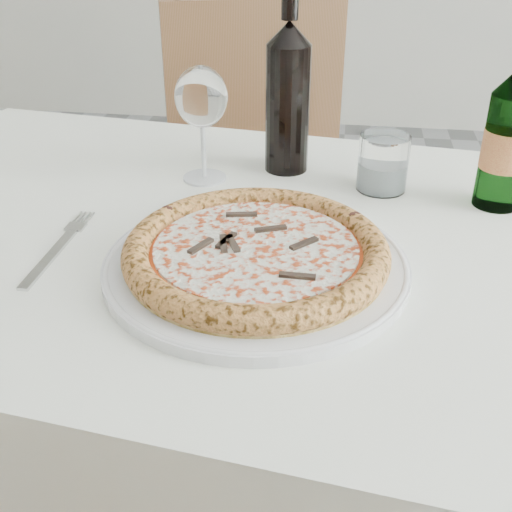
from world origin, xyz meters
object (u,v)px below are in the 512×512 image
at_px(wine_glass, 201,100).
at_px(wine_bottle, 288,96).
at_px(tumbler, 383,166).
at_px(pizza, 256,251).
at_px(beer_bottle, 508,138).
at_px(dining_table, 266,293).
at_px(plate, 256,264).
at_px(chair_far, 262,173).

xyz_separation_m(wine_glass, wine_bottle, (0.12, 0.06, -0.01)).
height_order(wine_glass, tumbler, wine_glass).
height_order(pizza, beer_bottle, beer_bottle).
relative_size(tumbler, wine_bottle, 0.30).
distance_m(dining_table, wine_glass, 0.30).
xyz_separation_m(plate, beer_bottle, (0.32, 0.23, 0.09)).
bearing_deg(pizza, chair_far, 97.10).
bearing_deg(pizza, wine_bottle, 89.52).
xyz_separation_m(chair_far, tumbler, (0.26, -0.56, 0.26)).
distance_m(dining_table, wine_bottle, 0.31).
relative_size(beer_bottle, wine_bottle, 0.89).
bearing_deg(chair_far, pizza, -82.90).
bearing_deg(beer_bottle, tumbler, 168.20).
xyz_separation_m(chair_far, pizza, (0.10, -0.83, 0.25)).
bearing_deg(wine_bottle, pizza, -90.48).
height_order(plate, wine_bottle, wine_bottle).
bearing_deg(dining_table, wine_bottle, 89.30).
height_order(beer_bottle, wine_bottle, wine_bottle).
distance_m(tumbler, beer_bottle, 0.18).
relative_size(pizza, beer_bottle, 1.26).
bearing_deg(tumbler, dining_table, -132.94).
distance_m(pizza, wine_bottle, 0.34).
relative_size(plate, wine_bottle, 1.29).
distance_m(chair_far, beer_bottle, 0.80).
xyz_separation_m(dining_table, wine_bottle, (0.00, 0.22, 0.22)).
distance_m(chair_far, tumbler, 0.67).
distance_m(chair_far, wine_glass, 0.66).
distance_m(wine_glass, wine_bottle, 0.14).
height_order(wine_glass, beer_bottle, beer_bottle).
relative_size(dining_table, beer_bottle, 5.62).
bearing_deg(tumbler, beer_bottle, -11.80).
bearing_deg(wine_glass, dining_table, -53.82).
relative_size(pizza, tumbler, 3.75).
relative_size(plate, pizza, 1.15).
height_order(plate, wine_glass, wine_glass).
bearing_deg(tumbler, plate, -120.11).
xyz_separation_m(dining_table, tumbler, (0.15, 0.17, 0.13)).
xyz_separation_m(pizza, wine_glass, (-0.12, 0.26, 0.10)).
xyz_separation_m(wine_glass, tumbler, (0.27, 0.00, -0.09)).
bearing_deg(chair_far, beer_bottle, -54.90).
distance_m(dining_table, beer_bottle, 0.40).
distance_m(dining_table, chair_far, 0.75).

